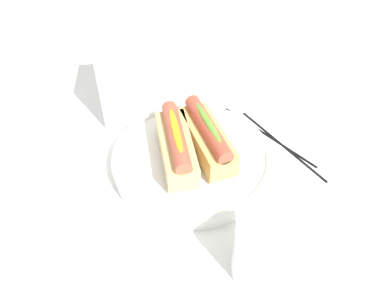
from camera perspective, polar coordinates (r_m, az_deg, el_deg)
ground_plane at (r=0.70m, az=-0.46°, el=-3.24°), size 2.40×2.40×0.00m
serving_bowl at (r=0.69m, az=0.00°, el=-2.10°), size 0.27×0.27×0.03m
hotdog_front at (r=0.67m, az=2.26°, el=0.94°), size 0.15×0.05×0.06m
hotdog_back at (r=0.66m, az=-2.30°, el=0.03°), size 0.16×0.08×0.06m
water_glass at (r=0.56m, az=9.34°, el=-15.20°), size 0.07×0.07×0.09m
napkin_box at (r=0.78m, az=-10.93°, el=8.79°), size 0.12×0.07×0.15m
chopstick_near at (r=0.77m, az=10.74°, el=1.22°), size 0.21×0.09×0.01m
chopstick_far at (r=0.76m, az=12.61°, el=-0.01°), size 0.22×0.06×0.01m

